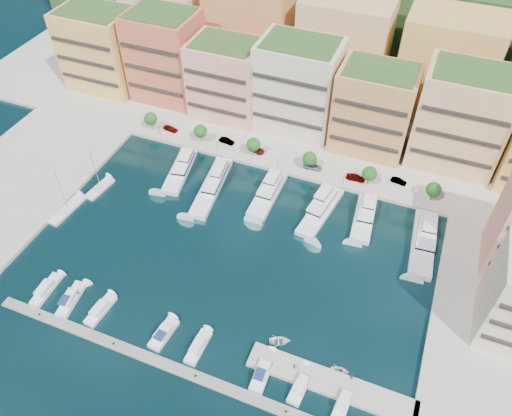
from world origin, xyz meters
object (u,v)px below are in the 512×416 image
(sailboat_2, at_px, (100,189))
(person_0, at_px, (294,366))
(tree_2, at_px, (253,144))
(cruiser_1, at_px, (71,299))
(tree_5, at_px, (434,190))
(car_4, at_px, (356,177))
(cruiser_9, at_px, (343,402))
(car_0, at_px, (171,128))
(car_5, at_px, (399,181))
(lamppost_1, at_px, (217,143))
(tender_0, at_px, (280,341))
(lamppost_3, at_px, (344,176))
(yacht_5, at_px, (365,216))
(cruiser_7, at_px, (263,372))
(car_1, at_px, (227,141))
(yacht_3, at_px, (268,192))
(cruiser_8, at_px, (301,386))
(yacht_2, at_px, (213,184))
(car_3, at_px, (313,166))
(tree_1, at_px, (200,131))
(cruiser_4, at_px, (163,334))
(person_1, at_px, (351,376))
(sailboat_1, at_px, (67,210))
(tree_4, at_px, (370,174))
(cruiser_2, at_px, (100,310))
(yacht_6, at_px, (424,239))
(lamppost_4, at_px, (415,194))
(yacht_1, at_px, (181,169))
(lamppost_0, at_px, (159,129))
(tender_2, at_px, (340,371))
(tree_0, at_px, (151,119))
(cruiser_5, at_px, (198,347))
(lamppost_2, at_px, (278,159))
(car_2, at_px, (257,150))
(yacht_4, at_px, (321,209))

(sailboat_2, distance_m, person_0, 69.28)
(tree_2, height_order, cruiser_1, tree_2)
(tree_2, bearing_deg, tree_5, 0.00)
(car_4, bearing_deg, cruiser_9, -170.49)
(tree_2, distance_m, car_0, 26.87)
(car_5, bearing_deg, car_0, 100.25)
(lamppost_1, height_order, tender_0, lamppost_1)
(lamppost_3, xyz_separation_m, cruiser_1, (-44.04, -55.82, -3.26))
(yacht_5, xyz_separation_m, car_5, (5.37, 15.10, 0.46))
(cruiser_7, height_order, car_1, car_1)
(yacht_3, bearing_deg, cruiser_8, -62.49)
(cruiser_1, bearing_deg, yacht_2, 73.64)
(lamppost_1, height_order, yacht_2, yacht_2)
(car_3, bearing_deg, car_5, -86.34)
(tree_1, bearing_deg, car_3, 1.19)
(yacht_5, bearing_deg, cruiser_4, -122.65)
(yacht_3, xyz_separation_m, person_1, (31.99, -41.09, 0.77))
(sailboat_1, height_order, person_0, sailboat_1)
(tree_4, height_order, car_0, tree_4)
(yacht_3, bearing_deg, cruiser_2, -113.57)
(cruiser_8, height_order, sailboat_2, sailboat_2)
(yacht_6, relative_size, car_4, 4.23)
(tree_5, height_order, tender_0, tree_5)
(yacht_6, xyz_separation_m, cruiser_8, (-15.63, -44.14, -0.66))
(lamppost_3, relative_size, tender_0, 0.99)
(lamppost_4, height_order, cruiser_9, lamppost_4)
(yacht_1, distance_m, cruiser_4, 49.63)
(lamppost_0, bearing_deg, cruiser_2, -72.82)
(yacht_2, relative_size, person_0, 13.59)
(car_3, distance_m, person_1, 59.37)
(yacht_5, relative_size, car_1, 3.58)
(car_3, bearing_deg, tree_5, -94.84)
(car_0, bearing_deg, car_3, -83.94)
(lamppost_0, height_order, tender_2, lamppost_0)
(yacht_6, distance_m, sailboat_2, 81.84)
(tree_0, height_order, person_0, tree_0)
(cruiser_1, height_order, cruiser_5, cruiser_1)
(car_1, relative_size, car_5, 1.09)
(yacht_1, bearing_deg, lamppost_2, 23.53)
(tree_5, bearing_deg, car_4, 178.30)
(car_2, bearing_deg, sailboat_2, 147.83)
(tree_0, xyz_separation_m, lamppost_2, (40.00, -2.30, -0.92))
(sailboat_1, bearing_deg, tree_2, 45.90)
(cruiser_5, bearing_deg, yacht_4, 75.53)
(car_4, bearing_deg, tree_1, 88.27)
(lamppost_0, bearing_deg, car_4, 2.91)
(tree_4, height_order, lamppost_1, tree_4)
(lamppost_0, relative_size, lamppost_3, 1.00)
(cruiser_8, bearing_deg, lamppost_2, 114.10)
(sailboat_2, relative_size, person_1, 6.77)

